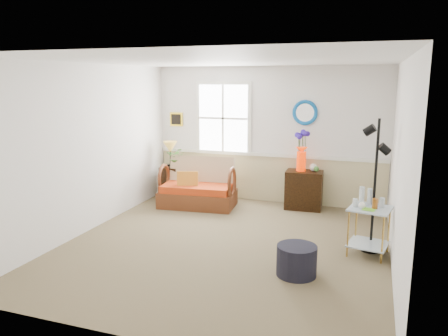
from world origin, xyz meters
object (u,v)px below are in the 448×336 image
(loveseat, at_px, (198,183))
(side_table, at_px, (369,231))
(cabinet, at_px, (304,190))
(ottoman, at_px, (297,260))
(lamp_stand, at_px, (171,182))
(floor_lamp, at_px, (375,186))

(loveseat, distance_m, side_table, 3.39)
(cabinet, bearing_deg, side_table, -60.86)
(cabinet, height_order, side_table, cabinet)
(loveseat, xyz_separation_m, ottoman, (2.28, -2.35, -0.26))
(side_table, bearing_deg, cabinet, 121.88)
(ottoman, bearing_deg, loveseat, 134.07)
(side_table, bearing_deg, loveseat, 155.67)
(cabinet, xyz_separation_m, ottoman, (0.37, -2.85, -0.17))
(lamp_stand, height_order, ottoman, lamp_stand)
(loveseat, bearing_deg, ottoman, -51.74)
(ottoman, bearing_deg, side_table, 49.80)
(cabinet, bearing_deg, floor_lamp, -57.77)
(cabinet, distance_m, floor_lamp, 2.19)
(loveseat, bearing_deg, side_table, -30.13)
(loveseat, xyz_separation_m, floor_lamp, (3.12, -1.24, 0.47))
(lamp_stand, bearing_deg, side_table, -24.81)
(lamp_stand, relative_size, floor_lamp, 0.35)
(lamp_stand, relative_size, ottoman, 1.31)
(cabinet, bearing_deg, lamp_stand, -179.97)
(loveseat, height_order, side_table, loveseat)
(loveseat, distance_m, lamp_stand, 0.82)
(lamp_stand, xyz_separation_m, ottoman, (3.00, -2.72, -0.13))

